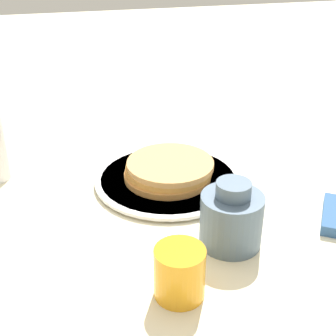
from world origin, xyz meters
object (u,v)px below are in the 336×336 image
at_px(plate, 168,179).
at_px(pancake_stack, 169,170).
at_px(cream_jug, 231,218).
at_px(juice_glass, 180,273).

distance_m(plate, pancake_stack, 0.02).
relative_size(plate, cream_jug, 2.59).
height_order(pancake_stack, juice_glass, juice_glass).
xyz_separation_m(plate, cream_jug, (0.05, -0.22, 0.04)).
relative_size(plate, juice_glass, 3.81).
bearing_deg(cream_jug, juice_glass, -139.74).
distance_m(pancake_stack, juice_glass, 0.32).
height_order(plate, juice_glass, juice_glass).
xyz_separation_m(plate, juice_glass, (-0.06, -0.32, 0.03)).
bearing_deg(juice_glass, plate, 78.75).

